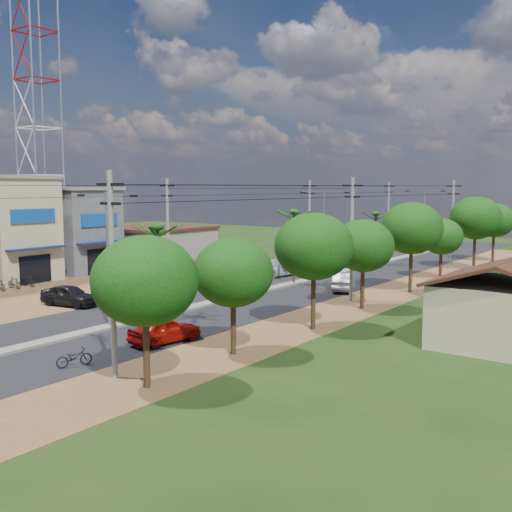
{
  "coord_description": "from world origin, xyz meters",
  "views": [
    {
      "loc": [
        27.4,
        -22.69,
        8.29
      ],
      "look_at": [
        0.22,
        14.23,
        3.0
      ],
      "focal_mm": 42.0,
      "sensor_mm": 36.0,
      "label": 1
    }
  ],
  "objects_px": {
    "car_red_near": "(165,331)",
    "car_parked_dark": "(69,296)",
    "car_silver_mid": "(344,282)",
    "moto_rider_east": "(74,358)",
    "car_white_far": "(277,268)"
  },
  "relations": [
    {
      "from": "car_white_far",
      "to": "moto_rider_east",
      "type": "xyz_separation_m",
      "value": [
        8.45,
        -29.02,
        -0.35
      ]
    },
    {
      "from": "car_silver_mid",
      "to": "moto_rider_east",
      "type": "distance_m",
      "value": 25.67
    },
    {
      "from": "car_red_near",
      "to": "moto_rider_east",
      "type": "xyz_separation_m",
      "value": [
        -0.31,
        -5.57,
        -0.25
      ]
    },
    {
      "from": "car_white_far",
      "to": "moto_rider_east",
      "type": "height_order",
      "value": "car_white_far"
    },
    {
      "from": "car_parked_dark",
      "to": "moto_rider_east",
      "type": "xyz_separation_m",
      "value": [
        12.19,
        -8.75,
        -0.31
      ]
    },
    {
      "from": "car_red_near",
      "to": "moto_rider_east",
      "type": "height_order",
      "value": "car_red_near"
    },
    {
      "from": "car_red_near",
      "to": "moto_rider_east",
      "type": "bearing_deg",
      "value": 96.7
    },
    {
      "from": "car_white_far",
      "to": "car_parked_dark",
      "type": "relative_size",
      "value": 1.24
    },
    {
      "from": "car_red_near",
      "to": "car_parked_dark",
      "type": "relative_size",
      "value": 0.93
    },
    {
      "from": "car_silver_mid",
      "to": "car_white_far",
      "type": "height_order",
      "value": "car_white_far"
    },
    {
      "from": "car_red_near",
      "to": "car_parked_dark",
      "type": "xyz_separation_m",
      "value": [
        -12.5,
        3.19,
        0.05
      ]
    },
    {
      "from": "car_silver_mid",
      "to": "moto_rider_east",
      "type": "height_order",
      "value": "car_silver_mid"
    },
    {
      "from": "car_silver_mid",
      "to": "car_red_near",
      "type": "bearing_deg",
      "value": 66.57
    },
    {
      "from": "car_red_near",
      "to": "car_parked_dark",
      "type": "height_order",
      "value": "car_parked_dark"
    },
    {
      "from": "car_silver_mid",
      "to": "car_parked_dark",
      "type": "xyz_separation_m",
      "value": [
        -12.5,
        -16.91,
        0.02
      ]
    }
  ]
}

